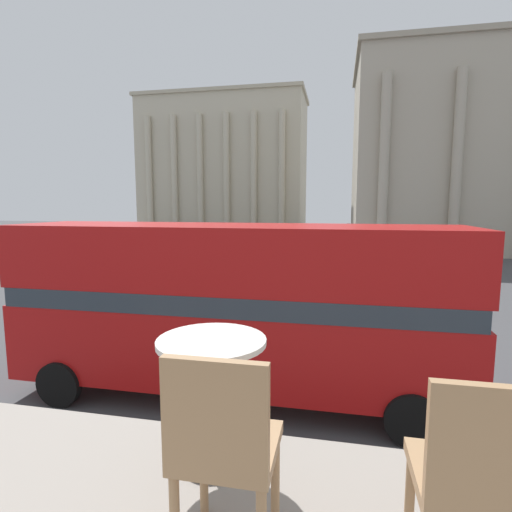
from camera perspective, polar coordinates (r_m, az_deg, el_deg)
The scene contains 14 objects.
double_decker_bus at distance 9.71m, azimuth -3.26°, elevation -6.80°, with size 10.72×2.70×4.30m.
cafe_dining_table at distance 2.30m, azimuth -6.31°, elevation -16.29°, with size 0.60×0.60×0.73m.
cafe_chair_0 at distance 1.74m, azimuth -4.63°, elevation -25.30°, with size 0.40×0.40×0.91m.
cafe_chair_1 at distance 1.74m, azimuth 29.18°, elevation -26.23°, with size 0.40×0.40×0.91m.
plaza_building_left at distance 64.76m, azimuth -4.51°, elevation 12.50°, with size 25.50×12.42×21.28m.
plaza_building_right at distance 48.40m, azimuth 28.08°, elevation 12.62°, with size 23.69×15.74×19.88m.
traffic_light_near at distance 14.57m, azimuth -14.43°, elevation -2.25°, with size 0.42×0.24×3.68m.
traffic_light_mid at distance 21.16m, azimuth 13.15°, elevation 0.96°, with size 0.42×0.24×3.82m.
traffic_light_far at distance 28.36m, azimuth 16.78°, elevation 1.83°, with size 0.42×0.24×3.36m.
car_maroon at distance 22.27m, azimuth 5.38°, elevation -3.24°, with size 4.20×1.93×1.35m.
car_white at distance 20.31m, azimuth 13.92°, elevation -4.46°, with size 4.20×1.93×1.35m.
pedestrian_yellow at distance 17.46m, azimuth 0.08°, elevation -4.98°, with size 0.32×0.32×1.81m.
pedestrian_white at distance 15.86m, azimuth 7.54°, elevation -6.55°, with size 0.32×0.32×1.71m.
pedestrian_grey at distance 36.71m, azimuth 25.83°, elevation 0.71°, with size 0.32×0.32×1.75m.
Camera 1 is at (1.20, -2.35, 4.78)m, focal length 28.00 mm.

